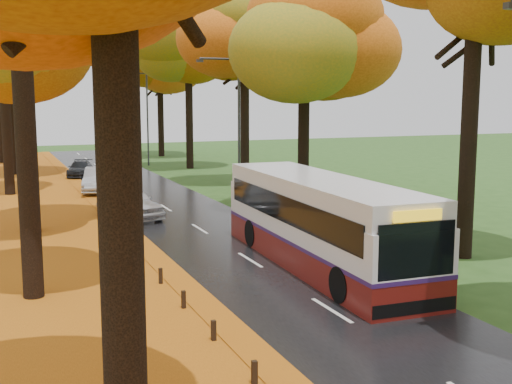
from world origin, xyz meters
TOP-DOWN VIEW (x-y plane):
  - road at (0.00, 25.00)m, footprint 6.50×90.00m
  - centre_line at (0.00, 25.00)m, footprint 0.12×90.00m
  - leaf_drift at (-3.05, 25.00)m, footprint 0.90×90.00m
  - trees_left at (-7.18, 27.06)m, footprint 9.20×74.00m
  - trees_right at (7.19, 26.91)m, footprint 9.30×74.20m
  - streetlamp_mid at (3.95, 30.00)m, footprint 2.45×0.18m
  - streetlamp_far at (3.95, 52.00)m, footprint 2.45×0.18m
  - bus at (1.95, 16.38)m, footprint 3.13×11.77m
  - car_white at (-2.35, 27.81)m, footprint 2.96×4.81m
  - car_silver at (-2.35, 37.33)m, footprint 2.66×4.86m
  - car_dark at (-2.35, 46.02)m, footprint 2.58×4.22m

SIDE VIEW (x-z plane):
  - road at x=0.00m, z-range 0.00..0.04m
  - leaf_drift at x=-3.05m, z-range 0.04..0.05m
  - centre_line at x=0.00m, z-range 0.04..0.05m
  - car_dark at x=-2.35m, z-range 0.04..1.18m
  - car_silver at x=-2.35m, z-range 0.04..1.56m
  - car_white at x=-2.35m, z-range 0.04..1.57m
  - bus at x=1.95m, z-range 0.11..3.19m
  - streetlamp_mid at x=3.95m, z-range 0.71..8.71m
  - streetlamp_far at x=3.95m, z-range 0.71..8.71m
  - trees_left at x=-7.18m, z-range 2.59..16.48m
  - trees_right at x=7.19m, z-range 2.71..16.67m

